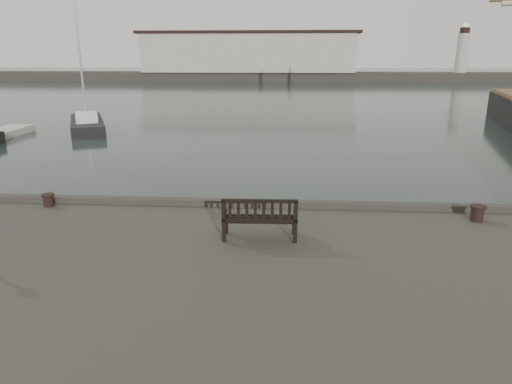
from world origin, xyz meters
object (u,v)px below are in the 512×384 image
bollard_right (477,213)px  yacht_d (87,127)px  bench (260,226)px  bollard_left (48,200)px

bollard_right → yacht_d: yacht_d is taller
bench → bollard_left: 6.58m
bollard_left → bollard_right: bearing=-1.9°
bollard_left → bollard_right: 11.95m
bollard_left → yacht_d: yacht_d is taller
bench → bollard_right: 5.90m
bench → bollard_left: bearing=160.3°
bollard_right → yacht_d: 31.84m
bollard_left → yacht_d: bearing=111.3°
bench → yacht_d: yacht_d is taller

